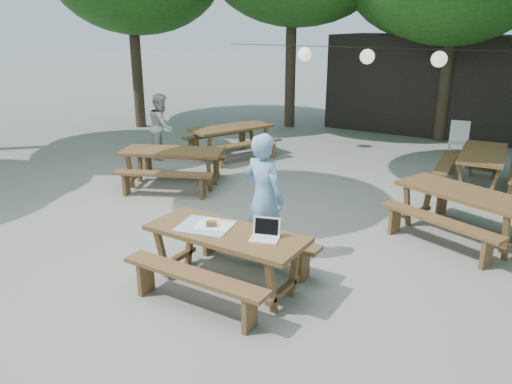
{
  "coord_description": "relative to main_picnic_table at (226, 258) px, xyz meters",
  "views": [
    {
      "loc": [
        3.82,
        -5.45,
        3.16
      ],
      "look_at": [
        0.59,
        -0.19,
        1.05
      ],
      "focal_mm": 35.0,
      "sensor_mm": 36.0,
      "label": 1
    }
  ],
  "objects": [
    {
      "name": "tabletop_clutter",
      "position": [
        -0.29,
        0.01,
        0.37
      ],
      "size": [
        0.75,
        0.67,
        0.08
      ],
      "color": "teal",
      "rests_on": "main_picnic_table"
    },
    {
      "name": "second_person",
      "position": [
        -4.93,
        4.38,
        0.39
      ],
      "size": [
        0.89,
        0.95,
        1.56
      ],
      "primitive_type": "imported",
      "rotation": [
        0.0,
        0.0,
        2.1
      ],
      "color": "silver",
      "rests_on": "ground"
    },
    {
      "name": "pavilion",
      "position": [
        -0.09,
        11.39,
        1.01
      ],
      "size": [
        6.0,
        3.0,
        2.8
      ],
      "primitive_type": "cube",
      "color": "black",
      "rests_on": "ground"
    },
    {
      "name": "ground",
      "position": [
        -0.59,
        0.89,
        -0.39
      ],
      "size": [
        80.0,
        80.0,
        0.0
      ],
      "primitive_type": "plane",
      "color": "slate",
      "rests_on": "ground"
    },
    {
      "name": "picnic_table_ne",
      "position": [
        2.22,
        3.11,
        0.0
      ],
      "size": [
        2.33,
        2.14,
        0.75
      ],
      "rotation": [
        0.0,
        0.0,
        -0.35
      ],
      "color": "brown",
      "rests_on": "ground"
    },
    {
      "name": "picnic_table_nw",
      "position": [
        -3.22,
        2.77,
        0.0
      ],
      "size": [
        2.38,
        2.21,
        0.75
      ],
      "rotation": [
        0.0,
        0.0,
        0.42
      ],
      "color": "brown",
      "rests_on": "ground"
    },
    {
      "name": "laptop",
      "position": [
        0.51,
        0.07,
        0.42
      ],
      "size": [
        0.39,
        0.35,
        0.24
      ],
      "rotation": [
        0.0,
        0.0,
        0.31
      ],
      "color": "white",
      "rests_on": "main_picnic_table"
    },
    {
      "name": "plastic_chair",
      "position": [
        1.23,
        8.02,
        -0.13
      ],
      "size": [
        0.5,
        0.5,
        0.9
      ],
      "rotation": [
        0.0,
        0.0,
        0.14
      ],
      "color": "silver",
      "rests_on": "ground"
    },
    {
      "name": "woman",
      "position": [
        -0.03,
        0.96,
        0.51
      ],
      "size": [
        0.73,
        0.55,
        1.79
      ],
      "primitive_type": "imported",
      "rotation": [
        0.0,
        0.0,
        2.93
      ],
      "color": "#7AACDE",
      "rests_on": "ground"
    },
    {
      "name": "picnic_table_far_e",
      "position": [
        2.07,
        5.85,
        0.0
      ],
      "size": [
        1.71,
        2.05,
        0.75
      ],
      "rotation": [
        0.0,
        0.0,
        1.64
      ],
      "color": "brown",
      "rests_on": "ground"
    },
    {
      "name": "paper_lanterns",
      "position": [
        -0.78,
        6.89,
        2.02
      ],
      "size": [
        9.0,
        0.34,
        0.38
      ],
      "color": "black",
      "rests_on": "ground"
    },
    {
      "name": "main_picnic_table",
      "position": [
        0.0,
        0.0,
        0.0
      ],
      "size": [
        2.0,
        1.58,
        0.75
      ],
      "color": "brown",
      "rests_on": "ground"
    },
    {
      "name": "picnic_table_far_w",
      "position": [
        -3.53,
        5.3,
        0.0
      ],
      "size": [
        2.19,
        2.36,
        0.75
      ],
      "rotation": [
        0.0,
        0.0,
        1.17
      ],
      "color": "brown",
      "rests_on": "ground"
    }
  ]
}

